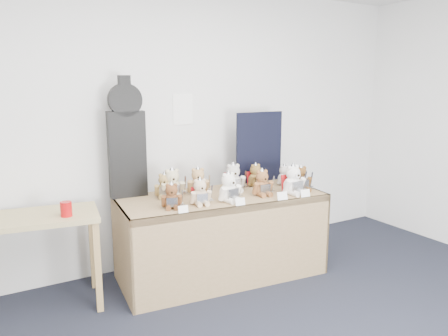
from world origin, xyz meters
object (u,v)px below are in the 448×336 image
teddy_front_far_left (172,197)px  teddy_back_right (256,176)px  teddy_front_right (262,184)px  teddy_front_end (301,179)px  teddy_front_far_right (293,181)px  display_table (225,215)px  guitar_case (127,139)px  teddy_back_left (172,184)px  teddy_back_end (285,176)px  teddy_back_centre_left (198,182)px  teddy_back_centre_right (233,179)px  teddy_front_left (200,193)px  teddy_front_centre (229,188)px  red_cup (66,209)px  side_table (36,231)px  teddy_back_far_left (165,186)px

teddy_front_far_left → teddy_back_right: bearing=36.2°
teddy_front_right → teddy_front_end: 0.42m
teddy_front_far_right → display_table: bearing=157.6°
guitar_case → teddy_back_left: size_ratio=3.61×
teddy_front_right → teddy_back_end: (0.43, 0.22, -0.01)m
guitar_case → teddy_back_left: (0.33, -0.23, -0.41)m
teddy_back_centre_left → teddy_back_centre_right: teddy_back_centre_right is taller
display_table → teddy_back_end: bearing=14.3°
teddy_front_right → teddy_back_end: 0.48m
teddy_front_left → teddy_back_right: teddy_back_right is taller
teddy_front_centre → red_cup: bearing=161.2°
teddy_back_end → side_table: bearing=174.5°
teddy_front_far_left → teddy_back_right: 1.06m
teddy_front_centre → teddy_front_right: 0.37m
teddy_front_centre → teddy_back_centre_left: teddy_front_centre is taller
guitar_case → teddy_back_centre_right: size_ratio=3.60×
teddy_front_far_right → teddy_back_end: 0.36m
side_table → teddy_back_centre_right: teddy_back_centre_right is taller
side_table → red_cup: bearing=-27.0°
guitar_case → teddy_front_centre: guitar_case is taller
display_table → teddy_back_far_left: 0.60m
side_table → teddy_back_centre_left: 1.41m
teddy_front_right → teddy_back_right: (0.15, 0.32, -0.01)m
teddy_back_left → teddy_back_far_left: (-0.06, 0.03, -0.02)m
red_cup → teddy_back_left: bearing=7.0°
teddy_back_end → guitar_case: bearing=165.1°
guitar_case → teddy_back_centre_right: bearing=-14.4°
guitar_case → teddy_front_far_left: 0.71m
side_table → teddy_front_far_right: 2.21m
teddy_back_end → teddy_front_end: bearing=-93.4°
side_table → teddy_front_centre: 1.58m
teddy_front_left → teddy_back_end: (1.05, 0.20, -0.01)m
teddy_back_centre_left → teddy_back_right: 0.63m
teddy_back_centre_left → display_table: bearing=-34.6°
display_table → side_table: 1.57m
display_table → teddy_back_left: (-0.40, 0.24, 0.28)m
teddy_back_left → teddy_front_centre: bearing=-33.4°
teddy_back_centre_right → teddy_back_centre_left: bearing=-178.4°
teddy_back_centre_left → teddy_back_centre_right: size_ratio=0.94×
teddy_back_end → teddy_back_right: bearing=159.2°
teddy_back_centre_right → teddy_front_far_left: bearing=-149.2°
side_table → teddy_back_centre_left: (1.39, -0.04, 0.24)m
teddy_back_centre_right → side_table: bearing=-170.3°
red_cup → teddy_back_centre_right: size_ratio=0.39×
teddy_front_left → teddy_front_right: bearing=6.8°
guitar_case → teddy_front_centre: size_ratio=3.69×
teddy_front_centre → teddy_front_right: bearing=-4.5°
teddy_front_right → teddy_back_centre_left: size_ratio=0.97×
teddy_front_far_right → teddy_back_centre_left: (-0.75, 0.44, -0.01)m
teddy_back_left → teddy_back_end: (1.16, -0.13, -0.03)m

